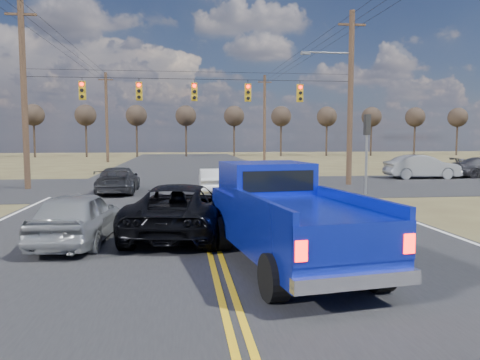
{
  "coord_description": "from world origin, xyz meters",
  "views": [
    {
      "loc": [
        -0.78,
        -8.32,
        2.78
      ],
      "look_at": [
        0.99,
        5.65,
        1.5
      ],
      "focal_mm": 35.0,
      "sensor_mm": 36.0,
      "label": 1
    }
  ],
  "objects": [
    {
      "name": "silver_suv",
      "position": [
        -3.48,
        4.19,
        0.71
      ],
      "size": [
        1.98,
        4.26,
        1.41
      ],
      "primitive_type": "imported",
      "rotation": [
        0.0,
        0.0,
        3.06
      ],
      "color": "gray",
      "rests_on": "ground"
    },
    {
      "name": "pickup_truck",
      "position": [
        1.45,
        1.47,
        1.06
      ],
      "size": [
        2.98,
        6.06,
        2.18
      ],
      "rotation": [
        0.0,
        0.0,
        0.14
      ],
      "color": "black",
      "rests_on": "ground"
    },
    {
      "name": "dgrey_car_queue",
      "position": [
        -3.9,
        15.5,
        0.66
      ],
      "size": [
        1.85,
        4.56,
        1.32
      ],
      "primitive_type": "imported",
      "rotation": [
        0.0,
        0.0,
        3.14
      ],
      "color": "#2B2C2F",
      "rests_on": "ground"
    },
    {
      "name": "ground",
      "position": [
        0.0,
        0.0,
        0.0
      ],
      "size": [
        160.0,
        160.0,
        0.0
      ],
      "primitive_type": "plane",
      "color": "brown",
      "rests_on": "ground"
    },
    {
      "name": "utility_poles",
      "position": [
        0.0,
        17.0,
        5.23
      ],
      "size": [
        19.6,
        58.32,
        10.0
      ],
      "color": "#473323",
      "rests_on": "ground"
    },
    {
      "name": "white_car_queue",
      "position": [
        0.8,
        14.51,
        0.64
      ],
      "size": [
        1.39,
        3.88,
        1.27
      ],
      "primitive_type": "imported",
      "rotation": [
        0.0,
        0.0,
        3.13
      ],
      "color": "silver",
      "rests_on": "ground"
    },
    {
      "name": "signal_gantry",
      "position": [
        0.5,
        17.79,
        5.06
      ],
      "size": [
        19.6,
        4.83,
        10.0
      ],
      "color": "#473323",
      "rests_on": "ground"
    },
    {
      "name": "cross_car_east_near",
      "position": [
        15.39,
        21.4,
        0.8
      ],
      "size": [
        1.9,
        4.93,
        1.6
      ],
      "primitive_type": "imported",
      "rotation": [
        0.0,
        0.0,
        1.53
      ],
      "color": "gray",
      "rests_on": "ground"
    },
    {
      "name": "treeline",
      "position": [
        0.0,
        26.96,
        5.7
      ],
      "size": [
        87.0,
        117.8,
        7.4
      ],
      "color": "#33261C",
      "rests_on": "ground"
    },
    {
      "name": "black_suv",
      "position": [
        -0.8,
        4.93,
        0.74
      ],
      "size": [
        3.31,
        5.68,
        1.49
      ],
      "primitive_type": "imported",
      "rotation": [
        0.0,
        0.0,
        2.98
      ],
      "color": "black",
      "rests_on": "ground"
    },
    {
      "name": "road_cross",
      "position": [
        0.0,
        18.0,
        0.0
      ],
      "size": [
        120.0,
        12.0,
        0.02
      ],
      "primitive_type": "cube",
      "color": "#28282B",
      "rests_on": "ground"
    },
    {
      "name": "road_main",
      "position": [
        0.0,
        10.0,
        0.0
      ],
      "size": [
        14.0,
        120.0,
        0.02
      ],
      "primitive_type": "cube",
      "color": "#28282B",
      "rests_on": "ground"
    }
  ]
}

